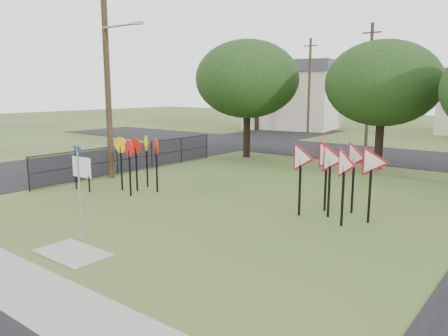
% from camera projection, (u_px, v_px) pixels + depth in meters
% --- Properties ---
extents(ground, '(140.00, 140.00, 0.00)m').
position_uv_depth(ground, '(142.00, 230.00, 13.29)').
color(ground, '#3A511E').
extents(sidewalk, '(30.00, 1.60, 0.02)m').
position_uv_depth(sidewalk, '(3.00, 276.00, 10.04)').
color(sidewalk, gray).
rests_on(sidewalk, ground).
extents(street_left, '(8.00, 50.00, 0.02)m').
position_uv_depth(street_left, '(135.00, 155.00, 28.32)').
color(street_left, black).
rests_on(street_left, ground).
extents(street_far, '(60.00, 8.00, 0.02)m').
position_uv_depth(street_far, '(373.00, 154.00, 28.77)').
color(street_far, black).
rests_on(street_far, ground).
extents(curb_pad, '(2.00, 1.20, 0.02)m').
position_uv_depth(curb_pad, '(72.00, 253.00, 11.43)').
color(curb_pad, gray).
rests_on(curb_pad, ground).
extents(street_name_sign, '(0.55, 0.17, 2.72)m').
position_uv_depth(street_name_sign, '(79.00, 187.00, 12.05)').
color(street_name_sign, '#95979D').
rests_on(street_name_sign, ground).
extents(stop_sign_cluster, '(2.14, 1.96, 2.29)m').
position_uv_depth(stop_sign_cluster, '(138.00, 151.00, 18.13)').
color(stop_sign_cluster, black).
rests_on(stop_sign_cluster, ground).
extents(yield_sign_cluster, '(3.26, 2.18, 2.55)m').
position_uv_depth(yield_sign_cluster, '(337.00, 162.00, 14.33)').
color(yield_sign_cluster, black).
rests_on(yield_sign_cluster, ground).
extents(info_board, '(1.15, 0.10, 1.44)m').
position_uv_depth(info_board, '(82.00, 168.00, 18.37)').
color(info_board, black).
rests_on(info_board, ground).
extents(utility_pole_main, '(3.55, 0.33, 10.00)m').
position_uv_depth(utility_pole_main, '(108.00, 68.00, 20.24)').
color(utility_pole_main, '#402F1D').
rests_on(utility_pole_main, ground).
extents(far_pole_a, '(1.40, 0.24, 9.00)m').
position_uv_depth(far_pole_a, '(369.00, 84.00, 32.26)').
color(far_pole_a, '#402F1D').
rests_on(far_pole_a, ground).
extents(far_pole_c, '(1.40, 0.24, 9.00)m').
position_uv_depth(far_pole_c, '(309.00, 86.00, 41.77)').
color(far_pole_c, '#402F1D').
rests_on(far_pole_c, ground).
extents(fence_run, '(0.05, 11.55, 1.50)m').
position_uv_depth(fence_run, '(135.00, 157.00, 22.61)').
color(fence_run, black).
rests_on(fence_run, ground).
extents(house_left, '(10.58, 8.88, 7.20)m').
position_uv_depth(house_left, '(293.00, 95.00, 47.47)').
color(house_left, beige).
rests_on(house_left, ground).
extents(tree_near_left, '(6.40, 6.40, 7.27)m').
position_uv_depth(tree_near_left, '(247.00, 79.00, 26.91)').
color(tree_near_left, black).
rests_on(tree_near_left, ground).
extents(tree_near_mid, '(6.00, 6.00, 6.80)m').
position_uv_depth(tree_near_mid, '(383.00, 83.00, 22.88)').
color(tree_near_mid, black).
rests_on(tree_near_mid, ground).
extents(tree_far_left, '(6.80, 6.80, 7.73)m').
position_uv_depth(tree_far_left, '(257.00, 80.00, 45.32)').
color(tree_far_left, black).
rests_on(tree_far_left, ground).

